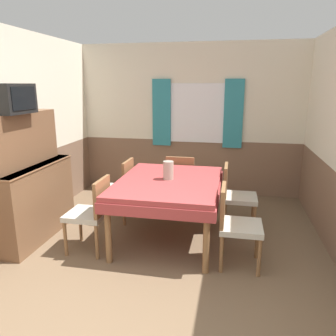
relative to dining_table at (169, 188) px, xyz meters
The scene contains 11 objects.
wall_back 2.06m from the dining_table, 90.30° to the left, with size 4.25×0.09×2.60m.
wall_left 2.07m from the dining_table, behind, with size 0.05×4.35×2.60m.
dining_table is the anchor object (origin of this frame).
chair_left_near 0.96m from the dining_table, 149.94° to the right, with size 0.44×0.44×0.88m.
chair_right_far 0.96m from the dining_table, 30.06° to the left, with size 0.44×0.44×0.88m.
chair_right_near 0.96m from the dining_table, 30.06° to the right, with size 0.44×0.44×0.88m.
chair_left_far 0.96m from the dining_table, 149.94° to the left, with size 0.44×0.44×0.88m.
chair_head_window 1.00m from the dining_table, 90.00° to the left, with size 0.44×0.44×0.88m.
sideboard 1.74m from the dining_table, behind, with size 0.46×1.32×1.59m.
tv 2.05m from the dining_table, 164.45° to the right, with size 0.29×0.51×0.33m.
vase 0.22m from the dining_table, 109.95° to the left, with size 0.13×0.13×0.23m.
Camera 1 is at (0.77, -1.75, 1.91)m, focal length 35.00 mm.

